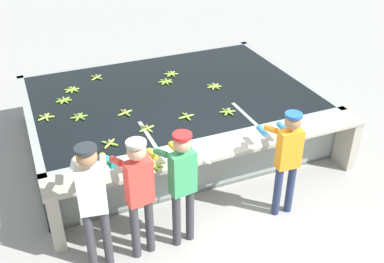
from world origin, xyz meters
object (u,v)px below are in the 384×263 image
(banana_bunch_floating_9, at_px, (186,116))
(banana_bunch_floating_0, at_px, (72,90))
(worker_2, at_px, (181,178))
(banana_bunch_floating_3, at_px, (147,129))
(banana_bunch_floating_8, at_px, (165,82))
(knife_0, at_px, (198,157))
(worker_1, at_px, (138,188))
(banana_bunch_floating_4, at_px, (125,113))
(banana_bunch_floating_7, at_px, (64,100))
(banana_bunch_floating_5, at_px, (227,112))
(banana_bunch_floating_10, at_px, (171,74))
(banana_bunch_floating_6, at_px, (79,117))
(banana_bunch_floating_2, at_px, (46,117))
(worker_3, at_px, (287,154))
(banana_bunch_ledge_0, at_px, (154,165))
(banana_bunch_floating_1, at_px, (214,86))
(worker_0, at_px, (92,195))
(banana_bunch_floating_11, at_px, (110,143))
(banana_bunch_floating_12, at_px, (96,77))

(banana_bunch_floating_9, bearing_deg, banana_bunch_floating_0, 131.68)
(worker_2, relative_size, banana_bunch_floating_3, 6.03)
(banana_bunch_floating_8, distance_m, knife_0, 2.49)
(worker_1, bearing_deg, banana_bunch_floating_4, 78.97)
(worker_2, relative_size, banana_bunch_floating_7, 5.95)
(banana_bunch_floating_5, xyz_separation_m, banana_bunch_floating_10, (-0.31, 1.75, 0.00))
(banana_bunch_floating_0, bearing_deg, banana_bunch_floating_6, -93.60)
(banana_bunch_floating_7, bearing_deg, banana_bunch_floating_2, -126.22)
(banana_bunch_floating_10, bearing_deg, banana_bunch_floating_0, 179.02)
(banana_bunch_floating_6, distance_m, banana_bunch_floating_8, 1.84)
(banana_bunch_floating_7, relative_size, banana_bunch_floating_9, 0.99)
(worker_3, height_order, banana_bunch_floating_4, worker_3)
(banana_bunch_floating_7, relative_size, banana_bunch_ledge_0, 1.00)
(worker_1, bearing_deg, knife_0, 25.96)
(banana_bunch_floating_6, bearing_deg, banana_bunch_floating_2, 158.54)
(banana_bunch_floating_8, bearing_deg, banana_bunch_floating_4, -139.09)
(banana_bunch_floating_4, bearing_deg, banana_bunch_floating_0, 118.29)
(banana_bunch_floating_2, bearing_deg, banana_bunch_floating_7, 53.78)
(banana_bunch_floating_0, bearing_deg, banana_bunch_floating_2, -123.22)
(banana_bunch_floating_4, height_order, banana_bunch_floating_8, same)
(banana_bunch_floating_3, xyz_separation_m, knife_0, (0.41, -0.98, -0.01))
(banana_bunch_floating_1, bearing_deg, banana_bunch_floating_10, 122.41)
(worker_2, relative_size, banana_bunch_floating_2, 6.06)
(banana_bunch_floating_0, relative_size, knife_0, 0.85)
(worker_1, distance_m, banana_bunch_floating_1, 3.21)
(banana_bunch_floating_2, xyz_separation_m, banana_bunch_floating_8, (2.18, 0.52, -0.00))
(banana_bunch_floating_2, bearing_deg, banana_bunch_floating_3, -35.05)
(banana_bunch_floating_2, bearing_deg, worker_0, -84.19)
(banana_bunch_floating_0, distance_m, banana_bunch_floating_2, 1.00)
(worker_3, xyz_separation_m, banana_bunch_floating_11, (-2.12, 1.28, -0.05))
(worker_3, bearing_deg, banana_bunch_floating_2, 139.78)
(banana_bunch_floating_5, distance_m, banana_bunch_floating_10, 1.77)
(worker_3, distance_m, banana_bunch_floating_9, 1.78)
(banana_bunch_floating_1, bearing_deg, banana_bunch_floating_12, 147.18)
(banana_bunch_floating_3, relative_size, knife_0, 0.84)
(worker_0, xyz_separation_m, banana_bunch_floating_6, (0.24, 2.20, -0.15))
(banana_bunch_floating_2, relative_size, banana_bunch_floating_8, 0.98)
(banana_bunch_floating_10, height_order, banana_bunch_ledge_0, banana_bunch_ledge_0)
(banana_bunch_floating_4, bearing_deg, worker_1, -101.03)
(banana_bunch_floating_3, height_order, banana_bunch_floating_7, same)
(banana_bunch_floating_11, bearing_deg, worker_0, -111.57)
(banana_bunch_floating_5, bearing_deg, banana_bunch_floating_6, 161.35)
(worker_0, relative_size, banana_bunch_floating_7, 6.26)
(banana_bunch_floating_7, xyz_separation_m, banana_bunch_floating_8, (1.83, 0.04, 0.00))
(banana_bunch_floating_1, xyz_separation_m, banana_bunch_floating_12, (-1.85, 1.19, 0.00))
(banana_bunch_floating_6, height_order, banana_bunch_floating_9, same)
(worker_1, relative_size, banana_bunch_floating_9, 6.03)
(banana_bunch_floating_11, bearing_deg, banana_bunch_floating_4, 60.65)
(worker_1, relative_size, banana_bunch_ledge_0, 6.09)
(banana_bunch_floating_11, height_order, banana_bunch_ledge_0, banana_bunch_ledge_0)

